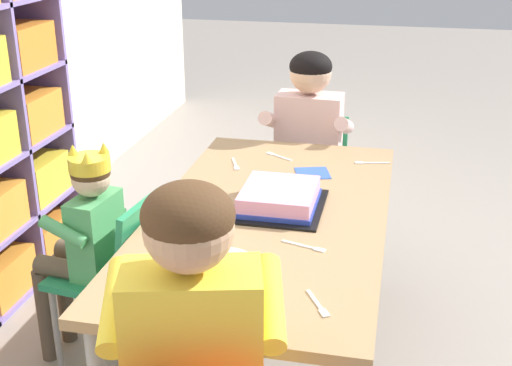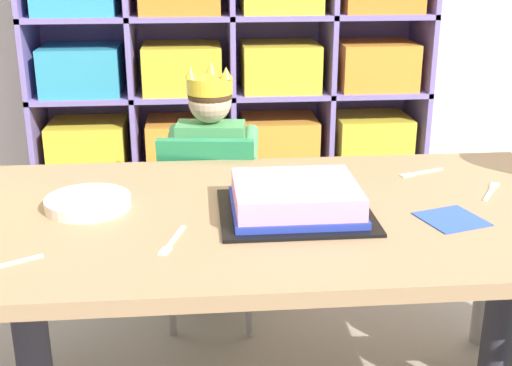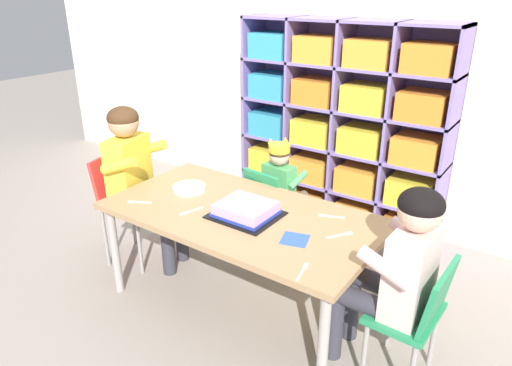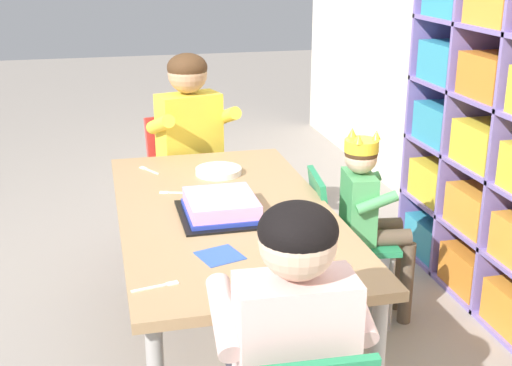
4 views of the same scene
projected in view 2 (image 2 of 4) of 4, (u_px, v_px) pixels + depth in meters
The scene contains 11 objects.
storage_cubby_shelf at pixel (231, 62), 2.74m from camera, with size 1.57×0.33×1.53m.
activity_table at pixel (272, 231), 1.62m from camera, with size 1.51×0.79×0.61m.
classroom_chair_blue at pixel (211, 213), 2.15m from camera, with size 0.34×0.38×0.66m.
child_with_crown at pixel (213, 161), 2.21m from camera, with size 0.31×0.32×0.84m.
birthday_cake_on_tray at pixel (295, 201), 1.57m from camera, with size 0.35×0.31×0.07m.
paper_plate_stack at pixel (88, 203), 1.61m from camera, with size 0.20×0.20×0.03m, color white.
paper_napkin_square at pixel (452, 219), 1.55m from camera, with size 0.13×0.13×0.00m, color #3356B7.
fork_near_child_seat at pixel (3, 265), 1.33m from camera, with size 0.12×0.08×0.00m.
fork_near_cake_tray at pixel (419, 173), 1.85m from camera, with size 0.13×0.06×0.00m.
fork_scattered_mid_table at pixel (172, 242), 1.43m from camera, with size 0.06×0.14×0.00m.
fork_at_table_front_edge at pixel (491, 190), 1.72m from camera, with size 0.09×0.13×0.00m.
Camera 2 is at (-0.17, -1.48, 1.21)m, focal length 48.29 mm.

